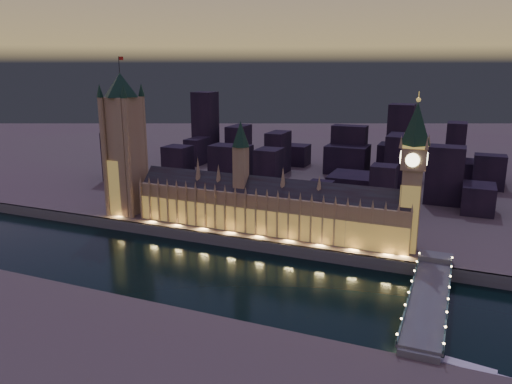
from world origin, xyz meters
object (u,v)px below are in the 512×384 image
at_px(elizabeth_tower, 413,165).
at_px(river_boat, 469,372).
at_px(palace_of_westminster, 265,206).
at_px(victoria_tower, 124,138).
at_px(westminster_bridge, 429,300).

xyz_separation_m(elizabeth_tower, river_boat, (38.62, -117.12, -62.51)).
distance_m(palace_of_westminster, river_boat, 181.97).
relative_size(victoria_tower, westminster_bridge, 1.08).
bearing_deg(westminster_bridge, elizabeth_tower, 105.90).
distance_m(elizabeth_tower, river_boat, 138.26).
bearing_deg(elizabeth_tower, westminster_bridge, -74.10).
xyz_separation_m(westminster_bridge, river_boat, (20.00, -51.76, -4.43)).
xyz_separation_m(elizabeth_tower, westminster_bridge, (18.62, -65.36, -58.08)).
height_order(victoria_tower, westminster_bridge, victoria_tower).
height_order(victoria_tower, river_boat, victoria_tower).
height_order(palace_of_westminster, river_boat, palace_of_westminster).
bearing_deg(palace_of_westminster, river_boat, -40.45).
relative_size(palace_of_westminster, river_boat, 5.10).
bearing_deg(palace_of_westminster, elizabeth_tower, 0.10).
height_order(palace_of_westminster, elizabeth_tower, elizabeth_tower).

